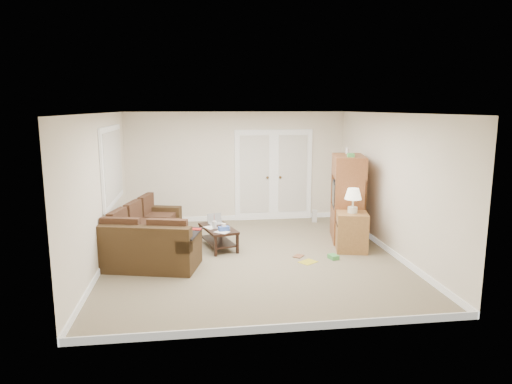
{
  "coord_description": "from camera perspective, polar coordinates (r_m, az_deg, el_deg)",
  "views": [
    {
      "loc": [
        -0.96,
        -7.61,
        2.59
      ],
      "look_at": [
        0.12,
        0.35,
        1.1
      ],
      "focal_mm": 32.0,
      "sensor_mm": 36.0,
      "label": 1
    }
  ],
  "objects": [
    {
      "name": "baseboards",
      "position": [
        8.08,
        -0.51,
        -7.81
      ],
      "size": [
        5.0,
        5.5,
        0.1
      ],
      "primitive_type": null,
      "color": "white",
      "rests_on": "floor"
    },
    {
      "name": "window_left",
      "position": [
        8.8,
        -17.52,
        3.24
      ],
      "size": [
        0.05,
        1.92,
        1.42
      ],
      "color": "white",
      "rests_on": "wall_left"
    },
    {
      "name": "wall_left",
      "position": [
        7.88,
        -18.87,
        0.15
      ],
      "size": [
        0.02,
        5.5,
        2.5
      ],
      "primitive_type": "cube",
      "color": "white",
      "rests_on": "floor"
    },
    {
      "name": "sectional_sofa",
      "position": [
        8.33,
        -13.63,
        -5.73
      ],
      "size": [
        1.82,
        2.84,
        0.78
      ],
      "rotation": [
        0.0,
        0.0,
        -0.25
      ],
      "color": "#3D2B17",
      "rests_on": "floor"
    },
    {
      "name": "floor_magazine",
      "position": [
        7.9,
        6.52,
        -8.68
      ],
      "size": [
        0.36,
        0.35,
        0.01
      ],
      "primitive_type": "cube",
      "rotation": [
        0.0,
        0.0,
        0.6
      ],
      "color": "gold",
      "rests_on": "floor"
    },
    {
      "name": "floor_greenbox",
      "position": [
        8.11,
        9.65,
        -7.99
      ],
      "size": [
        0.18,
        0.21,
        0.07
      ],
      "primitive_type": "cube",
      "rotation": [
        0.0,
        0.0,
        0.29
      ],
      "color": "#459949",
      "rests_on": "floor"
    },
    {
      "name": "floor",
      "position": [
        8.1,
        -0.51,
        -8.15
      ],
      "size": [
        5.5,
        5.5,
        0.0
      ],
      "primitive_type": "plane",
      "color": "gray",
      "rests_on": "ground"
    },
    {
      "name": "french_doors",
      "position": [
        10.6,
        2.21,
        2.07
      ],
      "size": [
        1.8,
        0.05,
        2.13
      ],
      "color": "white",
      "rests_on": "floor"
    },
    {
      "name": "wall_right",
      "position": [
        8.47,
        16.52,
        0.96
      ],
      "size": [
        0.02,
        5.5,
        2.5
      ],
      "primitive_type": "cube",
      "color": "white",
      "rests_on": "floor"
    },
    {
      "name": "side_cabinet",
      "position": [
        8.52,
        11.89,
        -4.49
      ],
      "size": [
        0.66,
        0.66,
        1.16
      ],
      "rotation": [
        0.0,
        0.0,
        -0.23
      ],
      "color": "olive",
      "rests_on": "floor"
    },
    {
      "name": "space_heater",
      "position": [
        10.56,
        7.33,
        -3.0
      ],
      "size": [
        0.13,
        0.11,
        0.28
      ],
      "primitive_type": "cube",
      "rotation": [
        0.0,
        0.0,
        -0.2
      ],
      "color": "silver",
      "rests_on": "floor"
    },
    {
      "name": "wall_back",
      "position": [
        10.49,
        -2.4,
        3.16
      ],
      "size": [
        5.0,
        0.02,
        2.5
      ],
      "primitive_type": "cube",
      "color": "white",
      "rests_on": "floor"
    },
    {
      "name": "wall_front",
      "position": [
        5.13,
        3.34,
        -4.65
      ],
      "size": [
        5.0,
        0.02,
        2.5
      ],
      "primitive_type": "cube",
      "color": "white",
      "rests_on": "floor"
    },
    {
      "name": "coffee_table",
      "position": [
        8.59,
        -4.75,
        -5.56
      ],
      "size": [
        0.73,
        1.06,
        0.66
      ],
      "rotation": [
        0.0,
        0.0,
        0.28
      ],
      "color": "black",
      "rests_on": "floor"
    },
    {
      "name": "floor_book",
      "position": [
        8.19,
        4.85,
        -7.91
      ],
      "size": [
        0.24,
        0.25,
        0.02
      ],
      "primitive_type": "imported",
      "rotation": [
        0.0,
        0.0,
        -0.66
      ],
      "color": "brown",
      "rests_on": "floor"
    },
    {
      "name": "ceiling",
      "position": [
        7.67,
        -0.54,
        9.83
      ],
      "size": [
        5.0,
        5.5,
        0.02
      ],
      "primitive_type": "cube",
      "color": "white",
      "rests_on": "wall_back"
    },
    {
      "name": "tv_armoire",
      "position": [
        9.17,
        11.35,
        -0.65
      ],
      "size": [
        0.79,
        1.15,
        1.8
      ],
      "rotation": [
        0.0,
        0.0,
        -0.22
      ],
      "color": "brown",
      "rests_on": "floor"
    }
  ]
}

